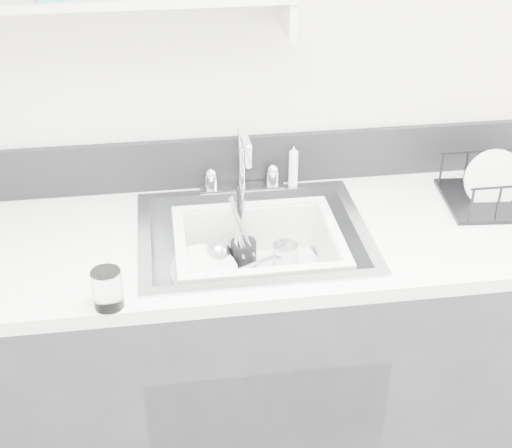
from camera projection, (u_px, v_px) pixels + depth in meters
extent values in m
cube|color=silver|center=(239.00, 67.00, 2.05)|extent=(3.50, 0.02, 2.60)
cube|color=#29292D|center=(254.00, 362.00, 2.24)|extent=(3.20, 0.62, 0.88)
cube|color=white|center=(253.00, 239.00, 2.00)|extent=(3.20, 0.62, 0.04)
cube|color=black|center=(240.00, 161.00, 2.20)|extent=(3.20, 0.02, 0.16)
cube|color=silver|center=(242.00, 188.00, 2.20)|extent=(0.26, 0.06, 0.02)
cylinder|color=silver|center=(211.00, 182.00, 2.18)|extent=(0.04, 0.04, 0.05)
cylinder|color=silver|center=(272.00, 178.00, 2.20)|extent=(0.04, 0.04, 0.05)
cylinder|color=silver|center=(242.00, 158.00, 2.15)|extent=(0.02, 0.02, 0.20)
cylinder|color=silver|center=(245.00, 136.00, 2.03)|extent=(0.02, 0.15, 0.02)
cylinder|color=white|center=(293.00, 167.00, 2.19)|extent=(0.03, 0.03, 0.14)
cube|color=silver|center=(289.00, 16.00, 1.92)|extent=(0.02, 0.14, 0.10)
cylinder|color=white|center=(208.00, 285.00, 2.03)|extent=(0.21, 0.21, 0.01)
cylinder|color=white|center=(210.00, 280.00, 2.03)|extent=(0.20, 0.20, 0.01)
cylinder|color=white|center=(204.00, 273.00, 2.00)|extent=(0.23, 0.23, 0.08)
cylinder|color=black|center=(244.00, 256.00, 2.08)|extent=(0.08, 0.08, 0.10)
cylinder|color=silver|center=(239.00, 229.00, 2.05)|extent=(0.01, 0.05, 0.19)
cylinder|color=silver|center=(249.00, 235.00, 2.04)|extent=(0.02, 0.04, 0.17)
cylinder|color=black|center=(240.00, 224.00, 2.03)|extent=(0.01, 0.06, 0.21)
cylinder|color=white|center=(285.00, 260.00, 2.06)|extent=(0.07, 0.07, 0.10)
cylinder|color=white|center=(107.00, 289.00, 1.68)|extent=(0.08, 0.08, 0.10)
imported|color=white|center=(277.00, 287.00, 2.00)|extent=(0.11, 0.11, 0.03)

